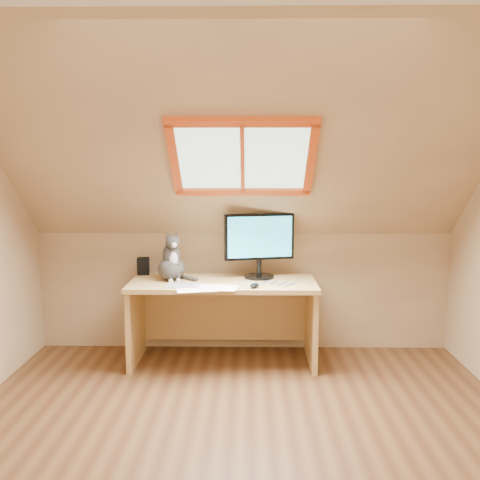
{
  "coord_description": "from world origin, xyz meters",
  "views": [
    {
      "loc": [
        0.05,
        -2.75,
        1.56
      ],
      "look_at": [
        -0.02,
        1.0,
        1.05
      ],
      "focal_mm": 40.0,
      "sensor_mm": 36.0,
      "label": 1
    }
  ],
  "objects": [
    {
      "name": "ground",
      "position": [
        0.0,
        0.0,
        0.0
      ],
      "size": [
        3.5,
        3.5,
        0.0
      ],
      "primitive_type": "plane",
      "color": "brown",
      "rests_on": "ground"
    },
    {
      "name": "room_shell",
      "position": [
        0.0,
        -0.09,
        1.43
      ],
      "size": [
        3.52,
        3.52,
        2.41
      ],
      "color": "tan",
      "rests_on": "ground"
    },
    {
      "name": "desk",
      "position": [
        -0.16,
        1.44,
        0.46
      ],
      "size": [
        1.46,
        0.64,
        0.67
      ],
      "color": "tan",
      "rests_on": "ground"
    },
    {
      "name": "monitor",
      "position": [
        0.13,
        1.5,
        0.97
      ],
      "size": [
        0.56,
        0.24,
        0.52
      ],
      "color": "black",
      "rests_on": "desk"
    },
    {
      "name": "cat",
      "position": [
        -0.57,
        1.41,
        0.81
      ],
      "size": [
        0.29,
        0.32,
        0.4
      ],
      "color": "#3D3836",
      "rests_on": "desk"
    },
    {
      "name": "desk_speaker",
      "position": [
        -0.84,
        1.63,
        0.74
      ],
      "size": [
        0.11,
        0.11,
        0.14
      ],
      "primitive_type": "cube",
      "rotation": [
        0.0,
        0.0,
        0.12
      ],
      "color": "black",
      "rests_on": "desk"
    },
    {
      "name": "graphics_tablet",
      "position": [
        -0.45,
        1.19,
        0.67
      ],
      "size": [
        0.26,
        0.19,
        0.01
      ],
      "primitive_type": "cube",
      "rotation": [
        0.0,
        0.0,
        -0.02
      ],
      "color": "#B2B2B7",
      "rests_on": "desk"
    },
    {
      "name": "mouse",
      "position": [
        0.09,
        1.14,
        0.68
      ],
      "size": [
        0.09,
        0.12,
        0.03
      ],
      "primitive_type": "ellipsoid",
      "rotation": [
        0.0,
        0.0,
        -0.37
      ],
      "color": "black",
      "rests_on": "desk"
    },
    {
      "name": "papers",
      "position": [
        -0.29,
        1.12,
        0.67
      ],
      "size": [
        0.35,
        0.3,
        0.01
      ],
      "color": "white",
      "rests_on": "desk"
    },
    {
      "name": "cables",
      "position": [
        0.17,
        1.26,
        0.67
      ],
      "size": [
        0.51,
        0.26,
        0.01
      ],
      "color": "silver",
      "rests_on": "desk"
    }
  ]
}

